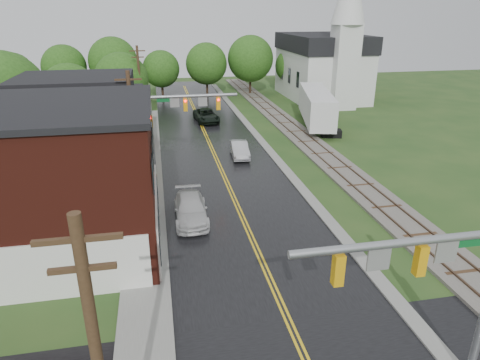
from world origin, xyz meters
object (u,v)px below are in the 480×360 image
object	(u,v)px
traffic_signal_near	(439,272)
sedan_silver	(239,150)
tree_left_e	(123,81)
traffic_signal_far	(177,111)
brick_building	(21,182)
utility_pole_c	(140,83)
utility_pole_b	(133,132)
suv_dark	(206,116)
semi_trailer	(317,106)
church	(325,60)
tree_left_b	(5,98)
pickup_white	(191,209)
tree_left_c	(71,93)

from	to	relation	value
traffic_signal_near	sedan_silver	size ratio (longest dim) A/B	1.71
tree_left_e	traffic_signal_far	bearing A→B (deg)	-74.11
brick_building	utility_pole_c	xyz separation A→B (m)	(5.68, 29.00, 0.57)
brick_building	utility_pole_b	distance (m)	9.03
traffic_signal_far	utility_pole_b	xyz separation A→B (m)	(-3.33, -5.00, -0.25)
suv_dark	semi_trailer	bearing A→B (deg)	-24.83
church	tree_left_b	xyz separation A→B (m)	(-37.85, -21.84, -0.12)
sedan_silver	pickup_white	size ratio (longest dim) A/B	0.84
tree_left_b	semi_trailer	distance (m)	31.91
utility_pole_b	suv_dark	world-z (taller)	utility_pole_b
semi_trailer	utility_pole_b	bearing A→B (deg)	-140.46
church	tree_left_e	xyz separation A→B (m)	(-28.85, -7.84, -1.02)
utility_pole_b	tree_left_c	world-z (taller)	utility_pole_b
utility_pole_c	semi_trailer	xyz separation A→B (m)	(19.99, -5.50, -2.33)
traffic_signal_far	utility_pole_c	size ratio (longest dim) A/B	0.82
brick_building	sedan_silver	world-z (taller)	brick_building
brick_building	tree_left_b	bearing A→B (deg)	107.61
utility_pole_b	tree_left_e	size ratio (longest dim) A/B	1.10
traffic_signal_near	semi_trailer	bearing A→B (deg)	75.09
traffic_signal_near	traffic_signal_far	distance (m)	25.94
church	traffic_signal_far	bearing A→B (deg)	-131.27
sedan_silver	utility_pole_b	bearing A→B (deg)	-138.55
utility_pole_c	tree_left_b	distance (m)	16.42
traffic_signal_near	tree_left_e	distance (m)	45.59
utility_pole_c	pickup_white	world-z (taller)	utility_pole_c
traffic_signal_far	utility_pole_c	xyz separation A→B (m)	(-3.33, 17.00, -0.25)
traffic_signal_far	traffic_signal_near	bearing A→B (deg)	-74.48
church	semi_trailer	distance (m)	17.04
brick_building	semi_trailer	distance (m)	34.85
tree_left_b	pickup_white	world-z (taller)	tree_left_b
utility_pole_b	utility_pole_c	size ratio (longest dim) A/B	1.00
church	tree_left_b	size ratio (longest dim) A/B	2.06
brick_building	traffic_signal_far	bearing A→B (deg)	53.08
tree_left_b	suv_dark	xyz separation A→B (m)	(18.65, 11.08, -4.96)
sedan_silver	utility_pole_c	bearing A→B (deg)	124.57
suv_dark	sedan_silver	distance (m)	14.05
suv_dark	traffic_signal_far	bearing A→B (deg)	-109.95
tree_left_e	tree_left_c	bearing A→B (deg)	-129.81
tree_left_b	traffic_signal_far	bearing A→B (deg)	-18.81
church	tree_left_c	xyz separation A→B (m)	(-33.85, -13.84, -1.32)
traffic_signal_near	brick_building	bearing A→B (deg)	140.83
pickup_white	semi_trailer	xyz separation A→B (m)	(16.54, 21.51, 1.65)
church	semi_trailer	size ratio (longest dim) A/B	1.50
tree_left_c	suv_dark	xyz separation A→B (m)	(14.65, 3.08, -3.76)
utility_pole_b	tree_left_e	distance (m)	23.99
traffic_signal_near	traffic_signal_far	world-z (taller)	same
utility_pole_b	pickup_white	size ratio (longest dim) A/B	1.76
church	traffic_signal_near	distance (m)	54.32
utility_pole_c	tree_left_b	world-z (taller)	tree_left_b
traffic_signal_far	tree_left_e	bearing A→B (deg)	105.89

